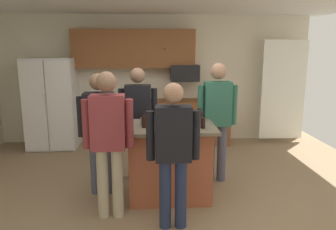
{
  "coord_description": "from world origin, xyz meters",
  "views": [
    {
      "loc": [
        -0.14,
        -4.03,
        1.97
      ],
      "look_at": [
        0.13,
        0.35,
        1.05
      ],
      "focal_mm": 34.99,
      "sensor_mm": 36.0,
      "label": 1
    }
  ],
  "objects": [
    {
      "name": "person_host_foreground",
      "position": [
        -0.29,
        0.73,
        0.96
      ],
      "size": [
        0.57,
        0.22,
        1.67
      ],
      "rotation": [
        0.0,
        0.0,
        -1.02
      ],
      "color": "#383842",
      "rests_on": "ground"
    },
    {
      "name": "glass_dark_ale",
      "position": [
        0.54,
        0.15,
        1.04
      ],
      "size": [
        0.07,
        0.07,
        0.14
      ],
      "color": "black",
      "rests_on": "kitchen_island"
    },
    {
      "name": "microwave_over_range",
      "position": [
        0.6,
        2.5,
        1.45
      ],
      "size": [
        0.56,
        0.4,
        0.32
      ],
      "primitive_type": "cube",
      "color": "black"
    },
    {
      "name": "tumbler_amber",
      "position": [
        -0.19,
        -0.04,
        1.06
      ],
      "size": [
        0.07,
        0.07,
        0.16
      ],
      "color": "black",
      "rests_on": "kitchen_island"
    },
    {
      "name": "refrigerator",
      "position": [
        -2.0,
        2.38,
        0.88
      ],
      "size": [
        0.93,
        0.76,
        1.76
      ],
      "color": "white",
      "rests_on": "ground"
    },
    {
      "name": "back_wall",
      "position": [
        0.0,
        2.8,
        1.3
      ],
      "size": [
        6.4,
        0.1,
        2.6
      ],
      "primitive_type": "cube",
      "color": "beige",
      "rests_on": "ground"
    },
    {
      "name": "glass_pilsner",
      "position": [
        0.56,
        0.29,
        1.06
      ],
      "size": [
        0.06,
        0.06,
        0.17
      ],
      "color": "black",
      "rests_on": "kitchen_island"
    },
    {
      "name": "cabinet_run_upper",
      "position": [
        -0.4,
        2.6,
        1.93
      ],
      "size": [
        2.4,
        0.38,
        0.75
      ],
      "color": "brown"
    },
    {
      "name": "person_elder_center",
      "position": [
        -0.78,
        0.21,
        0.94
      ],
      "size": [
        0.57,
        0.22,
        1.63
      ],
      "rotation": [
        0.0,
        0.0,
        -0.18
      ],
      "color": "#4C5166",
      "rests_on": "ground"
    },
    {
      "name": "person_guest_right",
      "position": [
        0.85,
        0.53,
        1.01
      ],
      "size": [
        0.57,
        0.23,
        1.74
      ],
      "rotation": [
        0.0,
        0.0,
        -2.55
      ],
      "color": "#4C5166",
      "rests_on": "ground"
    },
    {
      "name": "cabinet_run_lower",
      "position": [
        0.6,
        2.48,
        0.45
      ],
      "size": [
        1.8,
        0.63,
        0.9
      ],
      "color": "brown",
      "rests_on": "ground"
    },
    {
      "name": "person_guest_by_door",
      "position": [
        0.12,
        -0.72,
        0.92
      ],
      "size": [
        0.57,
        0.22,
        1.61
      ],
      "rotation": [
        0.0,
        0.0,
        1.55
      ],
      "color": "#232D4C",
      "rests_on": "ground"
    },
    {
      "name": "person_guest_left",
      "position": [
        -0.59,
        -0.44,
        0.99
      ],
      "size": [
        0.57,
        0.22,
        1.71
      ],
      "rotation": [
        0.0,
        0.0,
        0.59
      ],
      "color": "tan",
      "rests_on": "ground"
    },
    {
      "name": "french_door_window_panel",
      "position": [
        2.6,
        2.4,
        1.1
      ],
      "size": [
        0.9,
        0.06,
        2.0
      ],
      "primitive_type": "cube",
      "color": "white",
      "rests_on": "ground"
    },
    {
      "name": "floor",
      "position": [
        0.0,
        0.0,
        0.0
      ],
      "size": [
        7.04,
        7.04,
        0.0
      ],
      "primitive_type": "plane",
      "color": "#937A5B",
      "rests_on": "ground"
    },
    {
      "name": "mug_blue_stoneware",
      "position": [
        -0.06,
        0.25,
        1.03
      ],
      "size": [
        0.13,
        0.09,
        0.11
      ],
      "color": "#4C6B99",
      "rests_on": "kitchen_island"
    },
    {
      "name": "serving_tray",
      "position": [
        0.23,
        0.04,
        1.0
      ],
      "size": [
        0.44,
        0.3,
        0.04
      ],
      "color": "#B7B7BC",
      "rests_on": "kitchen_island"
    },
    {
      "name": "glass_stout_tall",
      "position": [
        0.54,
        -0.12,
        1.04
      ],
      "size": [
        0.06,
        0.06,
        0.13
      ],
      "color": "black",
      "rests_on": "kitchen_island"
    },
    {
      "name": "kitchen_island",
      "position": [
        0.13,
        0.05,
        0.49
      ],
      "size": [
        1.17,
        0.83,
        0.98
      ],
      "color": "#AD5638",
      "rests_on": "ground"
    },
    {
      "name": "mug_ceramic_white",
      "position": [
        -0.2,
        0.1,
        1.02
      ],
      "size": [
        0.12,
        0.08,
        0.1
      ],
      "color": "#4C6B99",
      "rests_on": "kitchen_island"
    }
  ]
}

